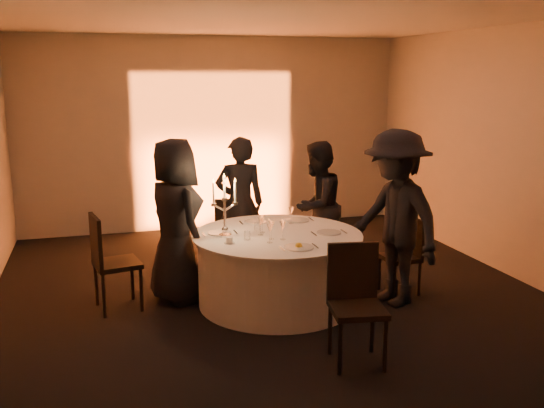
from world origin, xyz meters
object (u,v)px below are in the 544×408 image
object	(u,v)px
chair_back_left	(228,226)
guest_right	(395,218)
guest_back_right	(317,206)
guest_back_left	(240,204)
chair_left	(108,257)
coffee_cup	(229,240)
chair_back_right	(316,228)
chair_right	(406,251)
banquet_table	(277,269)
chair_front	(355,296)
guest_left	(175,221)
candelabra	(225,215)

from	to	relation	value
chair_back_left	guest_right	distance (m)	2.44
guest_back_right	guest_back_left	bearing A→B (deg)	-55.68
chair_left	coffee_cup	xyz separation A→B (m)	(1.16, -0.52, 0.22)
chair_back_right	coffee_cup	bearing A→B (deg)	11.01
chair_back_left	guest_right	size ratio (longest dim) A/B	0.46
chair_back_right	chair_right	world-z (taller)	chair_right
banquet_table	chair_back_left	distance (m)	1.64
guest_back_left	chair_right	bearing A→B (deg)	143.65
banquet_table	chair_left	world-z (taller)	chair_left
chair_front	guest_right	size ratio (longest dim) A/B	0.54
chair_back_left	chair_front	world-z (taller)	chair_front
guest_back_right	chair_left	bearing A→B (deg)	-23.32
chair_left	guest_left	size ratio (longest dim) A/B	0.58
chair_back_right	chair_front	bearing A→B (deg)	43.04
chair_front	guest_back_left	bearing A→B (deg)	106.82
guest_back_left	coffee_cup	bearing A→B (deg)	77.40
chair_right	candelabra	distance (m)	2.10
banquet_table	chair_right	xyz separation A→B (m)	(1.48, -0.08, 0.09)
chair_left	candelabra	bearing A→B (deg)	-112.54
candelabra	chair_back_left	bearing A→B (deg)	76.77
chair_front	coffee_cup	size ratio (longest dim) A/B	9.19
coffee_cup	candelabra	bearing A→B (deg)	86.87
chair_right	guest_left	world-z (taller)	guest_left
chair_back_right	coffee_cup	distance (m)	2.07
banquet_table	guest_back_left	world-z (taller)	guest_back_left
chair_right	guest_left	xyz separation A→B (m)	(-2.50, 0.47, 0.41)
chair_back_left	chair_front	bearing A→B (deg)	103.92
banquet_table	guest_back_right	world-z (taller)	guest_back_right
chair_right	guest_back_left	distance (m)	2.12
guest_back_right	candelabra	world-z (taller)	guest_back_right
chair_back_left	chair_front	distance (m)	3.10
guest_back_right	guest_left	bearing A→B (deg)	-20.34
banquet_table	chair_front	distance (m)	1.48
chair_front	guest_back_left	distance (m)	2.76
guest_left	chair_back_left	bearing A→B (deg)	-55.14
candelabra	guest_left	bearing A→B (deg)	144.03
guest_left	candelabra	xyz separation A→B (m)	(0.47, -0.34, 0.12)
chair_left	candelabra	world-z (taller)	candelabra
chair_front	guest_back_right	distance (m)	2.52
banquet_table	candelabra	distance (m)	0.83
banquet_table	coffee_cup	bearing A→B (deg)	-158.71
banquet_table	chair_back_right	bearing A→B (deg)	53.89
guest_back_left	chair_back_right	bearing A→B (deg)	-179.37
candelabra	guest_back_left	bearing A→B (deg)	70.02
guest_right	guest_back_left	bearing A→B (deg)	-156.48
chair_right	chair_front	xyz separation A→B (m)	(-1.22, -1.36, 0.09)
coffee_cup	candelabra	size ratio (longest dim) A/B	0.17
banquet_table	coffee_cup	world-z (taller)	coffee_cup
candelabra	chair_front	bearing A→B (deg)	-61.47
banquet_table	chair_back_left	bearing A→B (deg)	96.26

